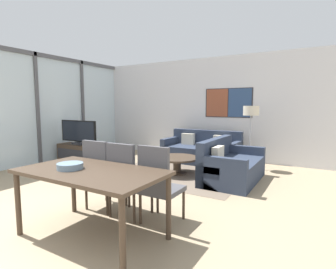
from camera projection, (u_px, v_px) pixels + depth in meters
The scene contains 14 objects.
wall_back at pixel (209, 108), 7.37m from camera, with size 7.96×0.09×2.80m.
window_wall_left at pixel (37, 103), 6.61m from camera, with size 0.07×5.83×2.80m.
area_rug at pixel (177, 173), 5.70m from camera, with size 2.85×2.14×0.01m.
tv_console at pixel (79, 153), 6.87m from camera, with size 1.23×0.44×0.47m.
television at pixel (78, 132), 6.81m from camera, with size 1.24×0.20×0.63m.
sofa_main at pixel (202, 152), 6.85m from camera, with size 1.94×0.90×0.82m.
sofa_side at pixel (229, 167), 5.17m from camera, with size 0.90×1.62×0.82m.
coffee_table at pixel (177, 161), 5.67m from camera, with size 0.94×0.94×0.37m.
dining_table at pixel (91, 177), 2.88m from camera, with size 1.65×0.89×0.77m.
dining_chair_left at pixel (102, 173), 3.68m from camera, with size 0.46×0.46×1.00m.
dining_chair_centre at pixel (127, 178), 3.42m from camera, with size 0.46×0.46×1.00m.
dining_chair_right at pixel (158, 182), 3.21m from camera, with size 0.46×0.46×1.00m.
fruit_bowl at pixel (70, 166), 2.92m from camera, with size 0.29×0.29×0.07m.
floor_lamp at pixel (251, 115), 6.03m from camera, with size 0.35×0.35×1.47m.
Camera 1 is at (2.75, -1.15, 1.47)m, focal length 28.00 mm.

